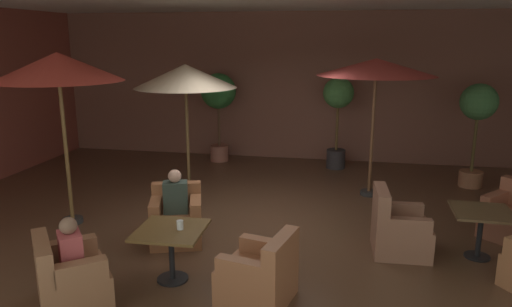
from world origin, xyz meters
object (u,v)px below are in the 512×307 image
Objects in this scene: armchair_front_left_north at (70,279)px; potted_tree_mid_left at (478,114)px; patio_umbrella_near_wall at (58,68)px; cafe_table_front_left at (171,239)px; armchair_front_left_south at (177,220)px; cafe_table_front_right at (481,220)px; patron_by_window at (175,194)px; potted_tree_mid_right at (338,106)px; patio_umbrella_tall_red at (185,77)px; armchair_front_left_east at (260,276)px; patron_blue_shirt at (70,247)px; iced_drink_cup at (180,225)px; armchair_front_right_south at (398,230)px; potted_tree_left_corner at (218,98)px; patio_umbrella_center_beige at (376,68)px.

armchair_front_left_north is 7.77m from potted_tree_mid_left.
armchair_front_left_north is at bearing -58.56° from patio_umbrella_near_wall.
armchair_front_left_south reaches higher than cafe_table_front_left.
cafe_table_front_right is (3.83, 1.37, 0.01)m from cafe_table_front_left.
armchair_front_left_south is 1.42× the size of patron_by_window.
armchair_front_left_north is 0.52× the size of potted_tree_mid_right.
patio_umbrella_tall_red reaches higher than patron_by_window.
cafe_table_front_left is at bearing -133.50° from potted_tree_mid_left.
patron_by_window is at bearing -11.02° from patio_umbrella_near_wall.
patio_umbrella_near_wall is (-3.38, 1.71, 2.15)m from armchair_front_left_east.
patio_umbrella_near_wall is 4.23× the size of patron_by_window.
patron_blue_shirt reaches higher than iced_drink_cup.
armchair_front_right_south is at bearing -177.50° from cafe_table_front_right.
iced_drink_cup is (2.36, -1.43, -1.73)m from patio_umbrella_near_wall.
potted_tree_left_corner is at bearing 137.62° from cafe_table_front_right.
cafe_table_front_right is at bearing -101.14° from potted_tree_mid_left.
armchair_front_left_north is at bearing -88.63° from patio_umbrella_tall_red.
armchair_front_left_east is 6.03m from potted_tree_mid_right.
potted_tree_mid_left is 18.66× the size of iced_drink_cup.
armchair_front_left_south is 0.34× the size of patio_umbrella_near_wall.
armchair_front_left_south is (-1.48, 1.37, 0.01)m from armchair_front_left_east.
armchair_front_left_south is 1.17× the size of cafe_table_front_right.
patio_umbrella_tall_red reaches higher than potted_tree_mid_right.
armchair_front_left_north is 0.40× the size of patio_umbrella_near_wall.
cafe_table_front_left is at bearing -173.31° from iced_drink_cup.
armchair_front_right_south is 4.54m from potted_tree_mid_right.
patio_umbrella_center_beige reaches higher than potted_tree_mid_right.
iced_drink_cup is (1.02, 0.75, 0.42)m from armchair_front_left_north.
patio_umbrella_near_wall is at bearing 179.29° from cafe_table_front_right.
patio_umbrella_near_wall reaches higher than patio_umbrella_center_beige.
potted_tree_left_corner reaches higher than cafe_table_front_right.
patio_umbrella_tall_red reaches higher than patron_blue_shirt.
iced_drink_cup is (-1.68, -5.61, -0.70)m from potted_tree_mid_right.
patron_by_window is at bearing 72.55° from armchair_front_left_north.
potted_tree_mid_left is at bearing 63.15° from armchair_front_right_south.
potted_tree_mid_right is 3.38× the size of patron_blue_shirt.
patron_by_window reaches higher than armchair_front_left_south.
patio_umbrella_near_wall reaches higher than armchair_front_left_south.
patron_by_window is (-4.83, -3.65, -0.72)m from potted_tree_mid_left.
patio_umbrella_near_wall is (-4.72, -2.34, 0.09)m from patio_umbrella_center_beige.
patron_blue_shirt is (-0.88, -0.71, 0.14)m from cafe_table_front_left.
potted_tree_left_corner reaches higher than potted_tree_mid_left.
patio_umbrella_tall_red is at bearing -90.73° from potted_tree_left_corner.
patio_umbrella_tall_red is at bearing -168.19° from potted_tree_mid_left.
iced_drink_cup is at bearing 36.18° from armchair_front_left_north.
cafe_table_front_right is 0.85× the size of armchair_front_right_south.
potted_tree_mid_left reaches higher than armchair_front_right_south.
potted_tree_mid_left reaches higher than iced_drink_cup.
patron_blue_shirt is (1.36, -2.16, -1.78)m from patio_umbrella_near_wall.
potted_tree_left_corner is 1.02× the size of potted_tree_mid_left.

